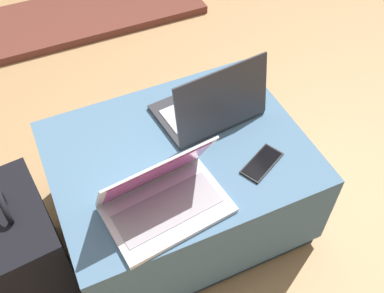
{
  "coord_description": "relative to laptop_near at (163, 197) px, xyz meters",
  "views": [
    {
      "loc": [
        -0.35,
        -0.88,
        1.51
      ],
      "look_at": [
        0.02,
        -0.06,
        0.47
      ],
      "focal_mm": 42.0,
      "sensor_mm": 36.0,
      "label": 1
    }
  ],
  "objects": [
    {
      "name": "backpack",
      "position": [
        -0.43,
        0.14,
        -0.23
      ],
      "size": [
        0.28,
        0.38,
        0.5
      ],
      "rotation": [
        0.0,
        0.0,
        -1.47
      ],
      "color": "black",
      "rests_on": "ground_plane"
    },
    {
      "name": "fireplace_hearth",
      "position": [
        0.12,
        1.64,
        -0.41
      ],
      "size": [
        1.4,
        0.5,
        0.04
      ],
      "color": "brown",
      "rests_on": "ground_plane"
    },
    {
      "name": "ground_plane",
      "position": [
        0.12,
        0.18,
        -0.44
      ],
      "size": [
        14.0,
        14.0,
        0.0
      ],
      "primitive_type": "plane",
      "color": "tan"
    },
    {
      "name": "cell_phone",
      "position": [
        0.34,
        0.02,
        -0.04
      ],
      "size": [
        0.17,
        0.13,
        0.01
      ],
      "rotation": [
        0.0,
        0.0,
        5.18
      ],
      "color": "black",
      "rests_on": "ottoman"
    },
    {
      "name": "laptop_near",
      "position": [
        0.0,
        0.0,
        0.0
      ],
      "size": [
        0.38,
        0.27,
        0.22
      ],
      "rotation": [
        0.0,
        0.0,
        0.12
      ],
      "color": "silver",
      "rests_on": "ottoman"
    },
    {
      "name": "ottoman",
      "position": [
        0.12,
        0.18,
        -0.24
      ],
      "size": [
        0.84,
        0.65,
        0.39
      ],
      "color": "#2A3D4E",
      "rests_on": "ground_plane"
    },
    {
      "name": "laptop_far",
      "position": [
        0.29,
        0.27,
        0.01
      ],
      "size": [
        0.37,
        0.27,
        0.24
      ],
      "rotation": [
        0.0,
        0.0,
        3.25
      ],
      "color": "#333338",
      "rests_on": "ottoman"
    }
  ]
}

